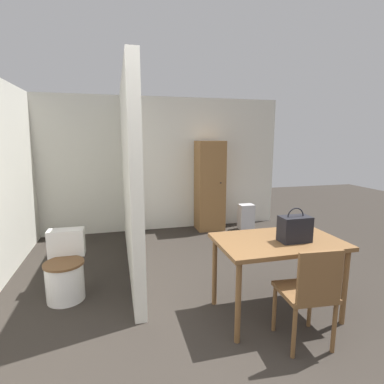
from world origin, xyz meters
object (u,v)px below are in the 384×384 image
wooden_cabinet (210,186)px  handbag (295,229)px  wooden_chair (309,292)px  dining_table (278,248)px  space_heater (246,217)px  toilet (65,271)px

wooden_cabinet → handbag: bearing=-92.0°
wooden_chair → handbag: 0.60m
dining_table → wooden_cabinet: wooden_cabinet is taller
wooden_chair → wooden_cabinet: bearing=90.5°
dining_table → wooden_cabinet: bearing=85.5°
dining_table → space_heater: dining_table is taller
handbag → wooden_cabinet: bearing=88.0°
dining_table → space_heater: (0.91, 2.70, -0.45)m
toilet → handbag: (2.21, -0.95, 0.61)m
toilet → handbag: bearing=-23.3°
dining_table → wooden_chair: (0.01, -0.50, -0.19)m
wooden_cabinet → dining_table: bearing=-94.5°
wooden_chair → wooden_cabinet: 3.44m
toilet → space_heater: toilet is taller
handbag → dining_table: bearing=146.8°
dining_table → handbag: bearing=-33.2°
dining_table → wooden_cabinet: 2.92m
toilet → handbag: handbag is taller
wooden_cabinet → space_heater: 0.93m
dining_table → wooden_cabinet: size_ratio=0.70×
toilet → wooden_cabinet: wooden_cabinet is taller
wooden_cabinet → space_heater: bearing=-17.0°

